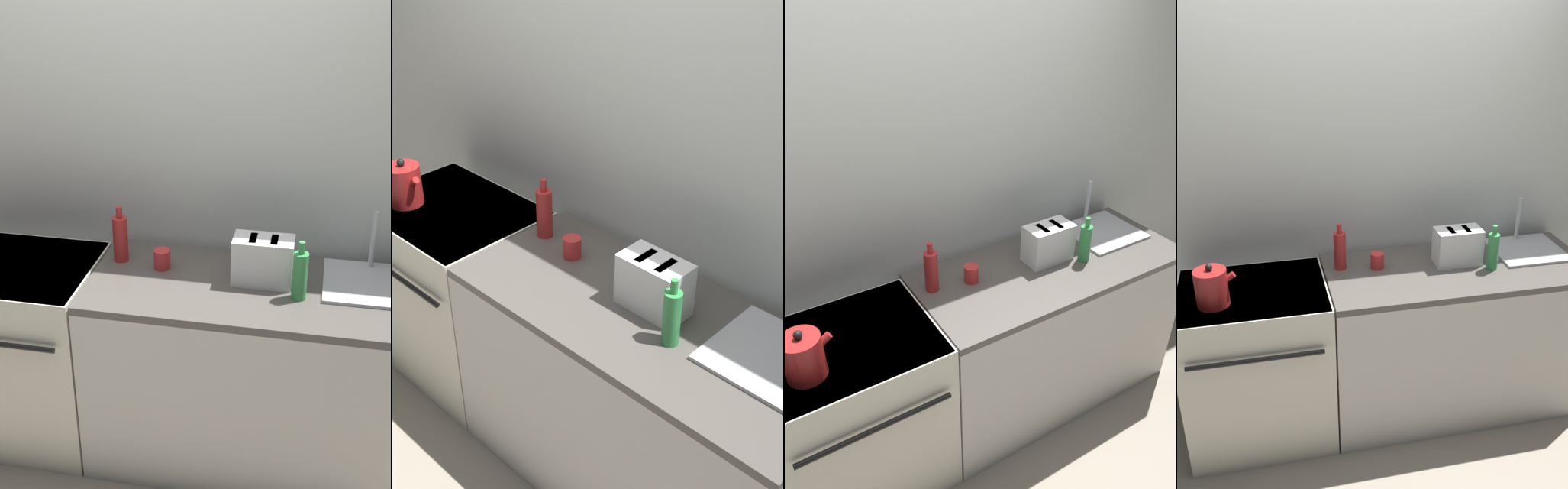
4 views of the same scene
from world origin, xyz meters
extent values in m
plane|color=gray|center=(0.00, 0.00, 0.00)|extent=(12.00, 12.00, 0.00)
cube|color=silver|center=(0.00, 0.71, 1.30)|extent=(8.00, 0.05, 2.60)
cube|color=silver|center=(-0.61, 0.31, 0.46)|extent=(0.77, 0.61, 0.92)
cube|color=black|center=(-0.61, 0.31, 0.91)|extent=(0.76, 0.60, 0.02)
cylinder|color=black|center=(-0.78, 0.18, 0.91)|extent=(0.20, 0.20, 0.01)
cylinder|color=black|center=(-0.44, 0.18, 0.91)|extent=(0.20, 0.20, 0.01)
cylinder|color=black|center=(-0.78, 0.44, 0.91)|extent=(0.20, 0.20, 0.01)
cylinder|color=black|center=(-0.44, 0.44, 0.91)|extent=(0.20, 0.20, 0.01)
cylinder|color=black|center=(-0.61, -0.03, 0.72)|extent=(0.66, 0.02, 0.02)
cube|color=silver|center=(0.53, 0.33, 0.44)|extent=(1.49, 0.66, 0.88)
cube|color=#514C47|center=(0.53, 0.33, 0.90)|extent=(1.49, 0.66, 0.04)
cylinder|color=maroon|center=(-0.79, 0.20, 1.01)|extent=(0.16, 0.16, 0.19)
sphere|color=black|center=(-0.79, 0.20, 1.12)|extent=(0.03, 0.03, 0.03)
cylinder|color=maroon|center=(-0.72, 0.20, 1.05)|extent=(0.09, 0.03, 0.08)
cube|color=white|center=(0.53, 0.37, 1.02)|extent=(0.26, 0.15, 0.21)
cube|color=black|center=(0.49, 0.37, 1.12)|extent=(0.03, 0.10, 0.01)
cube|color=black|center=(0.58, 0.37, 1.12)|extent=(0.03, 0.10, 0.01)
cube|color=#B7B7BC|center=(1.00, 0.43, 0.93)|extent=(0.40, 0.38, 0.01)
cylinder|color=#B72828|center=(-0.12, 0.45, 1.03)|extent=(0.07, 0.07, 0.21)
cylinder|color=#B72828|center=(-0.12, 0.45, 1.16)|extent=(0.03, 0.03, 0.05)
cylinder|color=#338C47|center=(0.70, 0.26, 1.02)|extent=(0.06, 0.06, 0.21)
cylinder|color=#338C47|center=(0.70, 0.26, 1.15)|extent=(0.02, 0.02, 0.05)
cylinder|color=red|center=(0.08, 0.41, 0.96)|extent=(0.07, 0.07, 0.09)
camera|label=1|loc=(0.75, -2.20, 2.37)|focal=50.00mm
camera|label=2|loc=(1.73, -1.21, 2.42)|focal=50.00mm
camera|label=3|loc=(-0.91, -1.30, 2.33)|focal=35.00mm
camera|label=4|loc=(-0.52, -2.22, 2.32)|focal=40.00mm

